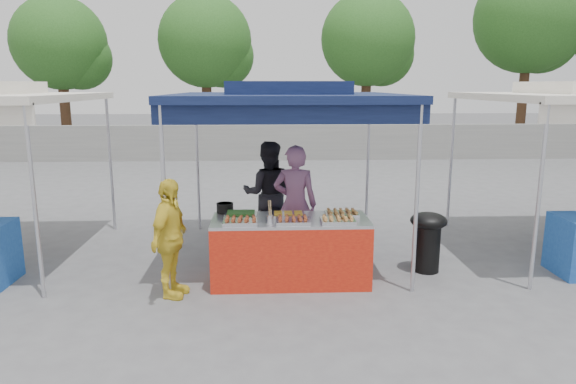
{
  "coord_description": "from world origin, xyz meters",
  "views": [
    {
      "loc": [
        -0.31,
        -6.43,
        2.52
      ],
      "look_at": [
        0.0,
        0.6,
        1.05
      ],
      "focal_mm": 32.0,
      "sensor_mm": 36.0,
      "label": 1
    }
  ],
  "objects_px": {
    "helper_man": "(268,193)",
    "customer_person": "(170,239)",
    "vendor_woman": "(295,204)",
    "cooking_pot": "(225,208)",
    "vendor_table": "(290,250)",
    "wok_burner": "(428,237)"
  },
  "relations": [
    {
      "from": "cooking_pot",
      "to": "helper_man",
      "type": "distance_m",
      "value": 1.42
    },
    {
      "from": "vendor_table",
      "to": "helper_man",
      "type": "bearing_deg",
      "value": 99.54
    },
    {
      "from": "cooking_pot",
      "to": "vendor_woman",
      "type": "relative_size",
      "value": 0.13
    },
    {
      "from": "cooking_pot",
      "to": "helper_man",
      "type": "relative_size",
      "value": 0.13
    },
    {
      "from": "cooking_pot",
      "to": "vendor_woman",
      "type": "height_order",
      "value": "vendor_woman"
    },
    {
      "from": "helper_man",
      "to": "customer_person",
      "type": "relative_size",
      "value": 1.14
    },
    {
      "from": "vendor_woman",
      "to": "helper_man",
      "type": "xyz_separation_m",
      "value": [
        -0.38,
        0.87,
        -0.02
      ]
    },
    {
      "from": "vendor_table",
      "to": "vendor_woman",
      "type": "relative_size",
      "value": 1.17
    },
    {
      "from": "wok_burner",
      "to": "helper_man",
      "type": "distance_m",
      "value": 2.57
    },
    {
      "from": "cooking_pot",
      "to": "helper_man",
      "type": "height_order",
      "value": "helper_man"
    },
    {
      "from": "vendor_woman",
      "to": "vendor_table",
      "type": "bearing_deg",
      "value": 92.24
    },
    {
      "from": "customer_person",
      "to": "vendor_woman",
      "type": "bearing_deg",
      "value": -39.19
    },
    {
      "from": "cooking_pot",
      "to": "vendor_woman",
      "type": "distance_m",
      "value": 1.05
    },
    {
      "from": "cooking_pot",
      "to": "helper_man",
      "type": "xyz_separation_m",
      "value": [
        0.58,
        1.3,
        -0.08
      ]
    },
    {
      "from": "vendor_table",
      "to": "customer_person",
      "type": "relative_size",
      "value": 1.38
    },
    {
      "from": "vendor_woman",
      "to": "customer_person",
      "type": "height_order",
      "value": "vendor_woman"
    },
    {
      "from": "helper_man",
      "to": "cooking_pot",
      "type": "bearing_deg",
      "value": 68.1
    },
    {
      "from": "cooking_pot",
      "to": "wok_burner",
      "type": "height_order",
      "value": "cooking_pot"
    },
    {
      "from": "vendor_woman",
      "to": "helper_man",
      "type": "distance_m",
      "value": 0.95
    },
    {
      "from": "wok_burner",
      "to": "helper_man",
      "type": "height_order",
      "value": "helper_man"
    },
    {
      "from": "vendor_woman",
      "to": "customer_person",
      "type": "distance_m",
      "value": 1.96
    },
    {
      "from": "customer_person",
      "to": "cooking_pot",
      "type": "bearing_deg",
      "value": -24.67
    }
  ]
}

